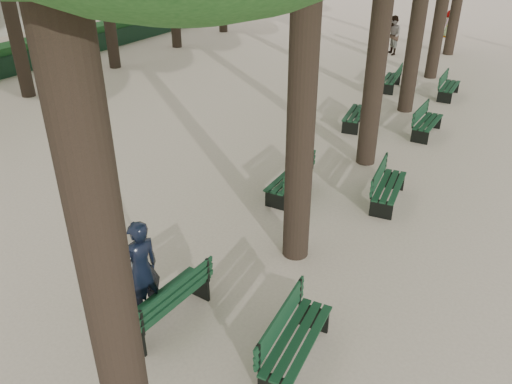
% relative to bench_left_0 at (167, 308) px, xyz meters
% --- Properties ---
extents(ground, '(120.00, 120.00, 0.00)m').
position_rel_bench_left_0_xyz_m(ground, '(-0.37, -0.20, -0.27)').
color(ground, beige).
rests_on(ground, ground).
extents(bench_left_0, '(0.78, 1.86, 0.92)m').
position_rel_bench_left_0_xyz_m(bench_left_0, '(0.00, 0.00, 0.00)').
color(bench_left_0, black).
rests_on(bench_left_0, ground).
extents(bench_left_1, '(0.62, 1.81, 0.92)m').
position_rel_bench_left_0_xyz_m(bench_left_1, '(0.00, 5.06, 0.00)').
color(bench_left_1, black).
rests_on(bench_left_1, ground).
extents(bench_left_2, '(0.73, 1.84, 0.92)m').
position_rel_bench_left_0_xyz_m(bench_left_2, '(0.00, 10.44, 0.00)').
color(bench_left_2, black).
rests_on(bench_left_2, ground).
extents(bench_left_3, '(0.68, 1.83, 0.92)m').
position_rel_bench_left_0_xyz_m(bench_left_3, '(0.00, 15.18, 0.00)').
color(bench_left_3, black).
rests_on(bench_left_3, ground).
extents(bench_right_0, '(0.62, 1.81, 0.92)m').
position_rel_bench_left_0_xyz_m(bench_right_0, '(2.27, 0.18, 0.00)').
color(bench_right_0, black).
rests_on(bench_right_0, ground).
extents(bench_right_1, '(0.67, 1.83, 0.92)m').
position_rel_bench_left_0_xyz_m(bench_right_1, '(2.27, 5.76, 0.00)').
color(bench_right_1, black).
rests_on(bench_right_1, ground).
extents(bench_right_2, '(0.70, 1.84, 0.92)m').
position_rel_bench_left_0_xyz_m(bench_right_2, '(2.27, 10.69, 0.00)').
color(bench_right_2, black).
rests_on(bench_right_2, ground).
extents(bench_right_3, '(0.62, 1.82, 0.92)m').
position_rel_bench_left_0_xyz_m(bench_right_3, '(2.27, 15.12, 0.00)').
color(bench_right_3, black).
rests_on(bench_right_3, ground).
extents(man_with_map, '(0.73, 0.82, 1.86)m').
position_rel_bench_left_0_xyz_m(man_with_map, '(-0.44, -0.03, 0.66)').
color(man_with_map, black).
rests_on(man_with_map, ground).
extents(pedestrian_d, '(0.54, 0.81, 1.53)m').
position_rel_bench_left_0_xyz_m(pedestrian_d, '(0.37, 27.45, 0.49)').
color(pedestrian_d, '#262628').
rests_on(pedestrian_d, ground).
extents(pedestrian_a, '(0.88, 0.97, 1.92)m').
position_rel_bench_left_0_xyz_m(pedestrian_a, '(-1.50, 21.36, 0.69)').
color(pedestrian_a, '#262628').
rests_on(pedestrian_a, ground).
extents(fence, '(0.08, 42.00, 0.90)m').
position_rel_bench_left_0_xyz_m(fence, '(-15.37, 10.80, 0.18)').
color(fence, black).
rests_on(fence, ground).
extents(hedge, '(1.20, 42.00, 1.20)m').
position_rel_bench_left_0_xyz_m(hedge, '(-16.07, 10.80, 0.33)').
color(hedge, '#17441C').
rests_on(hedge, ground).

